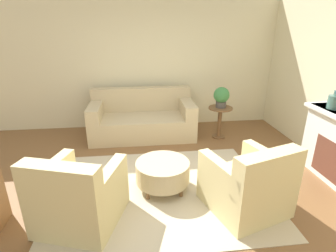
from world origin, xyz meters
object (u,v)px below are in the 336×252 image
Objects in this scene: couch at (142,120)px; potted_plant_on_side_table at (221,96)px; armchair_left at (78,198)px; armchair_right at (248,186)px; side_table at (220,117)px; vase_mantel_near at (336,102)px; ottoman_table at (163,172)px.

couch is 1.66m from potted_plant_on_side_table.
armchair_left is 1.99m from armchair_right.
vase_mantel_near reaches higher than side_table.
armchair_left is 3.26m from side_table.
armchair_right is 4.04× the size of vase_mantel_near.
couch is 3.38m from vase_mantel_near.
potted_plant_on_side_table is (1.33, 1.69, 0.59)m from ottoman_table.
ottoman_table is at bearing 29.57° from armchair_left.
vase_mantel_near is 0.66× the size of potted_plant_on_side_table.
vase_mantel_near reaches higher than armchair_right.
side_table is 2.39× the size of vase_mantel_near.
armchair_right is at bearing -153.55° from vase_mantel_near.
couch reaches higher than ottoman_table.
potted_plant_on_side_table reaches higher than couch.
armchair_left is 3.30m from potted_plant_on_side_table.
armchair_left is at bearing -150.43° from ottoman_table.
armchair_left reaches higher than ottoman_table.
side_table reaches higher than ottoman_table.
vase_mantel_near is (2.76, -1.78, 0.79)m from couch.
vase_mantel_near is 1.93m from potted_plant_on_side_table.
ottoman_table is at bearing -128.27° from side_table.
armchair_right is 1.91m from vase_mantel_near.
potted_plant_on_side_table is at bearing 81.24° from armchair_right.
couch is 2.80× the size of ottoman_table.
armchair_left is 1.69× the size of side_table.
armchair_left reaches higher than side_table.
side_table is at bearing 129.20° from vase_mantel_near.
ottoman_table is 1.83× the size of potted_plant_on_side_table.
couch is at bearing 147.23° from vase_mantel_near.
ottoman_table is 1.16× the size of side_table.
couch is 1.99m from ottoman_table.
couch is 3.24× the size of side_table.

